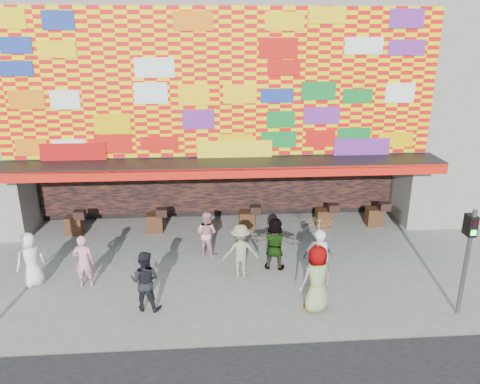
{
  "coord_description": "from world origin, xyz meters",
  "views": [
    {
      "loc": [
        -0.48,
        -11.94,
        7.26
      ],
      "look_at": [
        0.54,
        2.0,
        2.41
      ],
      "focal_mm": 35.0,
      "sensor_mm": 36.0,
      "label": 1
    }
  ],
  "objects_px": {
    "ped_d": "(240,251)",
    "ped_h": "(318,260)",
    "signal_right": "(468,251)",
    "ped_c": "(145,281)",
    "ped_g": "(317,279)",
    "ped_i": "(207,233)",
    "parasol": "(319,236)",
    "ped_e": "(318,256)",
    "ped_f": "(275,244)",
    "ped_a": "(31,260)",
    "ped_b": "(84,261)"
  },
  "relations": [
    {
      "from": "ped_a",
      "to": "ped_b",
      "type": "relative_size",
      "value": 1.02
    },
    {
      "from": "ped_h",
      "to": "ped_a",
      "type": "bearing_deg",
      "value": -4.55
    },
    {
      "from": "ped_a",
      "to": "ped_f",
      "type": "distance_m",
      "value": 7.38
    },
    {
      "from": "ped_b",
      "to": "ped_g",
      "type": "bearing_deg",
      "value": 160.64
    },
    {
      "from": "ped_b",
      "to": "ped_c",
      "type": "height_order",
      "value": "ped_c"
    },
    {
      "from": "ped_i",
      "to": "ped_g",
      "type": "bearing_deg",
      "value": 159.9
    },
    {
      "from": "ped_h",
      "to": "ped_i",
      "type": "relative_size",
      "value": 1.23
    },
    {
      "from": "ped_a",
      "to": "ped_g",
      "type": "bearing_deg",
      "value": 129.4
    },
    {
      "from": "ped_f",
      "to": "parasol",
      "type": "bearing_deg",
      "value": 123.39
    },
    {
      "from": "ped_c",
      "to": "ped_f",
      "type": "bearing_deg",
      "value": -138.0
    },
    {
      "from": "signal_right",
      "to": "ped_e",
      "type": "distance_m",
      "value": 4.16
    },
    {
      "from": "ped_e",
      "to": "parasol",
      "type": "xyz_separation_m",
      "value": [
        -0.44,
        -1.68,
        1.44
      ]
    },
    {
      "from": "ped_e",
      "to": "ped_d",
      "type": "bearing_deg",
      "value": -6.31
    },
    {
      "from": "ped_f",
      "to": "parasol",
      "type": "relative_size",
      "value": 0.89
    },
    {
      "from": "ped_d",
      "to": "parasol",
      "type": "bearing_deg",
      "value": 129.39
    },
    {
      "from": "ped_a",
      "to": "ped_b",
      "type": "xyz_separation_m",
      "value": [
        1.59,
        -0.19,
        -0.02
      ]
    },
    {
      "from": "ped_d",
      "to": "ped_g",
      "type": "xyz_separation_m",
      "value": [
        1.91,
        -1.98,
        0.09
      ]
    },
    {
      "from": "ped_b",
      "to": "ped_c",
      "type": "distance_m",
      "value": 2.37
    },
    {
      "from": "ped_b",
      "to": "ped_i",
      "type": "height_order",
      "value": "ped_b"
    },
    {
      "from": "ped_f",
      "to": "ped_i",
      "type": "bearing_deg",
      "value": -12.64
    },
    {
      "from": "ped_i",
      "to": "ped_a",
      "type": "bearing_deg",
      "value": 47.99
    },
    {
      "from": "ped_c",
      "to": "ped_g",
      "type": "bearing_deg",
      "value": -170.73
    },
    {
      "from": "signal_right",
      "to": "ped_g",
      "type": "distance_m",
      "value": 3.95
    },
    {
      "from": "ped_g",
      "to": "ped_i",
      "type": "height_order",
      "value": "ped_g"
    },
    {
      "from": "signal_right",
      "to": "ped_f",
      "type": "xyz_separation_m",
      "value": [
        -4.6,
        2.9,
        -1.0
      ]
    },
    {
      "from": "ped_b",
      "to": "parasol",
      "type": "height_order",
      "value": "parasol"
    },
    {
      "from": "parasol",
      "to": "ped_i",
      "type": "bearing_deg",
      "value": 129.46
    },
    {
      "from": "ped_c",
      "to": "ped_e",
      "type": "distance_m",
      "value": 5.22
    },
    {
      "from": "ped_d",
      "to": "ped_i",
      "type": "bearing_deg",
      "value": -61.68
    },
    {
      "from": "ped_h",
      "to": "parasol",
      "type": "height_order",
      "value": "parasol"
    },
    {
      "from": "signal_right",
      "to": "ped_d",
      "type": "height_order",
      "value": "signal_right"
    },
    {
      "from": "ped_i",
      "to": "parasol",
      "type": "bearing_deg",
      "value": 159.9
    },
    {
      "from": "ped_g",
      "to": "ped_i",
      "type": "distance_m",
      "value": 4.63
    },
    {
      "from": "signal_right",
      "to": "ped_c",
      "type": "height_order",
      "value": "signal_right"
    },
    {
      "from": "ped_f",
      "to": "ped_g",
      "type": "height_order",
      "value": "ped_g"
    },
    {
      "from": "ped_a",
      "to": "ped_b",
      "type": "height_order",
      "value": "ped_a"
    },
    {
      "from": "ped_h",
      "to": "ped_c",
      "type": "bearing_deg",
      "value": 9.19
    },
    {
      "from": "ped_a",
      "to": "ped_e",
      "type": "xyz_separation_m",
      "value": [
        8.59,
        -0.24,
        -0.08
      ]
    },
    {
      "from": "ped_e",
      "to": "ped_a",
      "type": "bearing_deg",
      "value": -0.72
    },
    {
      "from": "ped_b",
      "to": "parasol",
      "type": "relative_size",
      "value": 0.85
    },
    {
      "from": "ped_f",
      "to": "ped_d",
      "type": "bearing_deg",
      "value": 36.79
    },
    {
      "from": "ped_c",
      "to": "ped_e",
      "type": "height_order",
      "value": "ped_c"
    },
    {
      "from": "ped_f",
      "to": "ped_h",
      "type": "bearing_deg",
      "value": 143.75
    },
    {
      "from": "ped_e",
      "to": "ped_b",
      "type": "bearing_deg",
      "value": 0.48
    },
    {
      "from": "ped_a",
      "to": "parasol",
      "type": "distance_m",
      "value": 8.48
    },
    {
      "from": "ped_b",
      "to": "ped_g",
      "type": "height_order",
      "value": "ped_g"
    },
    {
      "from": "ped_c",
      "to": "ped_h",
      "type": "distance_m",
      "value": 4.95
    },
    {
      "from": "ped_d",
      "to": "ped_h",
      "type": "xyz_separation_m",
      "value": [
        2.19,
        -0.91,
        0.09
      ]
    },
    {
      "from": "ped_d",
      "to": "ped_i",
      "type": "relative_size",
      "value": 1.11
    },
    {
      "from": "ped_i",
      "to": "parasol",
      "type": "relative_size",
      "value": 0.8
    }
  ]
}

